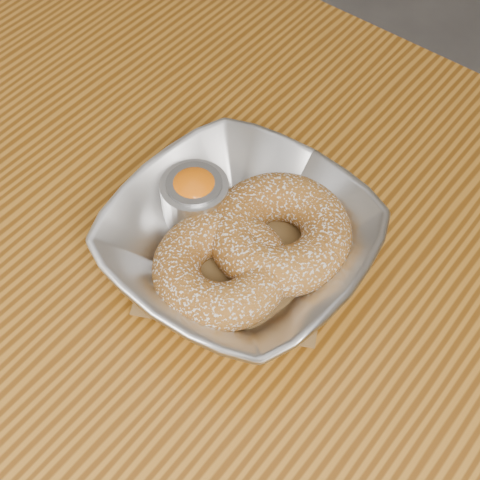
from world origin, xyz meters
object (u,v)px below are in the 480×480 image
Objects in this scene: donut_back at (280,233)px; donut_front at (221,269)px; ramekin at (195,198)px; table at (157,343)px; serving_bowl at (240,243)px.

donut_front is at bearing -105.68° from donut_back.
ramekin reaches higher than donut_back.
donut_front is (0.05, 0.04, 0.13)m from table.
serving_bowl reaches higher than table.
serving_bowl is 1.78× the size of donut_back.
donut_back is (0.07, 0.09, 0.13)m from table.
ramekin is (-0.06, 0.04, 0.00)m from donut_front.
ramekin is at bearing 170.89° from serving_bowl.
ramekin reaches higher than serving_bowl.
donut_front is at bearing -33.26° from ramekin.
serving_bowl is 0.03m from donut_front.
donut_front is 1.91× the size of ramekin.
ramekin reaches higher than table.
donut_front is at bearing -80.16° from serving_bowl.
table is 0.15m from serving_bowl.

